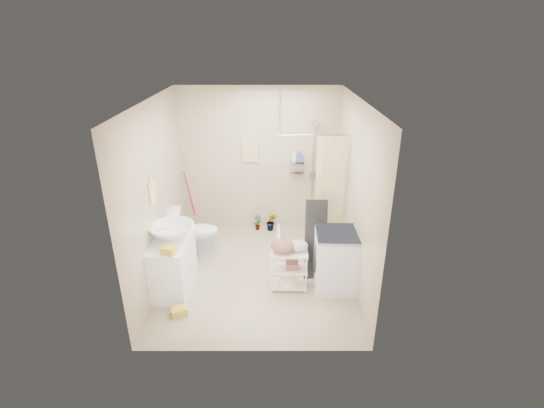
# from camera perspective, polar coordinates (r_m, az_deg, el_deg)

# --- Properties ---
(floor) EXTENTS (3.20, 3.20, 0.00)m
(floor) POSITION_cam_1_polar(r_m,az_deg,el_deg) (6.14, -2.18, -10.00)
(floor) COLOR tan
(floor) RESTS_ON ground
(ceiling) EXTENTS (2.80, 3.20, 0.04)m
(ceiling) POSITION_cam_1_polar(r_m,az_deg,el_deg) (5.17, -2.64, 14.72)
(ceiling) COLOR silver
(ceiling) RESTS_ON ground
(wall_back) EXTENTS (2.80, 0.04, 2.60)m
(wall_back) POSITION_cam_1_polar(r_m,az_deg,el_deg) (7.03, -1.90, 6.26)
(wall_back) COLOR #BDAC92
(wall_back) RESTS_ON ground
(wall_front) EXTENTS (2.80, 0.04, 2.60)m
(wall_front) POSITION_cam_1_polar(r_m,az_deg,el_deg) (4.09, -3.23, -7.28)
(wall_front) COLOR #BDAC92
(wall_front) RESTS_ON ground
(wall_left) EXTENTS (0.04, 3.20, 2.60)m
(wall_left) POSITION_cam_1_polar(r_m,az_deg,el_deg) (5.76, -16.46, 1.23)
(wall_left) COLOR #BDAC92
(wall_left) RESTS_ON ground
(wall_right) EXTENTS (0.04, 3.20, 2.60)m
(wall_right) POSITION_cam_1_polar(r_m,az_deg,el_deg) (5.65, 11.96, 1.26)
(wall_right) COLOR #BDAC92
(wall_right) RESTS_ON ground
(vanity) EXTENTS (0.54, 0.92, 0.80)m
(vanity) POSITION_cam_1_polar(r_m,az_deg,el_deg) (5.77, -14.11, -8.53)
(vanity) COLOR white
(vanity) RESTS_ON ground
(sink) EXTENTS (0.70, 0.70, 0.21)m
(sink) POSITION_cam_1_polar(r_m,az_deg,el_deg) (5.55, -14.28, -3.92)
(sink) COLOR white
(sink) RESTS_ON vanity
(counter_basket) EXTENTS (0.22, 0.19, 0.10)m
(counter_basket) POSITION_cam_1_polar(r_m,az_deg,el_deg) (5.22, -14.69, -6.52)
(counter_basket) COLOR gold
(counter_basket) RESTS_ON vanity
(floor_basket) EXTENTS (0.36, 0.32, 0.16)m
(floor_basket) POSITION_cam_1_polar(r_m,az_deg,el_deg) (5.45, -13.29, -14.69)
(floor_basket) COLOR gold
(floor_basket) RESTS_ON ground
(toilet) EXTENTS (0.82, 0.50, 0.82)m
(toilet) POSITION_cam_1_polar(r_m,az_deg,el_deg) (6.55, -11.22, -4.04)
(toilet) COLOR silver
(toilet) RESTS_ON ground
(mop) EXTENTS (0.13, 0.13, 1.17)m
(mop) POSITION_cam_1_polar(r_m,az_deg,el_deg) (7.37, -11.99, 0.61)
(mop) COLOR red
(mop) RESTS_ON ground
(potted_plant_a) EXTENTS (0.19, 0.18, 0.29)m
(potted_plant_a) POSITION_cam_1_polar(r_m,az_deg,el_deg) (7.33, -2.14, -2.70)
(potted_plant_a) COLOR brown
(potted_plant_a) RESTS_ON ground
(potted_plant_b) EXTENTS (0.21, 0.18, 0.35)m
(potted_plant_b) POSITION_cam_1_polar(r_m,az_deg,el_deg) (7.30, -0.10, -2.59)
(potted_plant_b) COLOR brown
(potted_plant_b) RESTS_ON ground
(hanging_towel) EXTENTS (0.28, 0.03, 0.42)m
(hanging_towel) POSITION_cam_1_polar(r_m,az_deg,el_deg) (6.96, -3.17, 7.77)
(hanging_towel) COLOR #D0BB8C
(hanging_towel) RESTS_ON wall_back
(towel_ring) EXTENTS (0.04, 0.22, 0.34)m
(towel_ring) POSITION_cam_1_polar(r_m,az_deg,el_deg) (5.51, -17.00, 2.07)
(towel_ring) COLOR #FCF0A0
(towel_ring) RESTS_ON wall_left
(tp_holder) EXTENTS (0.08, 0.12, 0.14)m
(tp_holder) POSITION_cam_1_polar(r_m,az_deg,el_deg) (6.02, -15.34, -3.69)
(tp_holder) COLOR white
(tp_holder) RESTS_ON wall_left
(shower) EXTENTS (1.10, 1.10, 2.10)m
(shower) POSITION_cam_1_polar(r_m,az_deg,el_deg) (6.62, 5.37, 2.74)
(shower) COLOR silver
(shower) RESTS_ON ground
(shampoo_bottle_a) EXTENTS (0.12, 0.12, 0.23)m
(shampoo_bottle_a) POSITION_cam_1_polar(r_m,az_deg,el_deg) (6.91, 3.27, 7.08)
(shampoo_bottle_a) COLOR silver
(shampoo_bottle_a) RESTS_ON shower
(shampoo_bottle_b) EXTENTS (0.10, 0.10, 0.19)m
(shampoo_bottle_b) POSITION_cam_1_polar(r_m,az_deg,el_deg) (6.94, 3.99, 6.99)
(shampoo_bottle_b) COLOR #3F54A4
(shampoo_bottle_b) RESTS_ON shower
(washing_machine) EXTENTS (0.61, 0.63, 0.87)m
(washing_machine) POSITION_cam_1_polar(r_m,az_deg,el_deg) (5.71, 9.27, -8.01)
(washing_machine) COLOR silver
(washing_machine) RESTS_ON ground
(laundry_rack) EXTENTS (0.52, 0.31, 0.71)m
(laundry_rack) POSITION_cam_1_polar(r_m,az_deg,el_deg) (5.66, 2.47, -8.96)
(laundry_rack) COLOR silver
(laundry_rack) RESTS_ON ground
(ironing_board) EXTENTS (0.36, 0.21, 1.22)m
(ironing_board) POSITION_cam_1_polar(r_m,az_deg,el_deg) (5.84, 6.36, -5.08)
(ironing_board) COLOR black
(ironing_board) RESTS_ON ground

